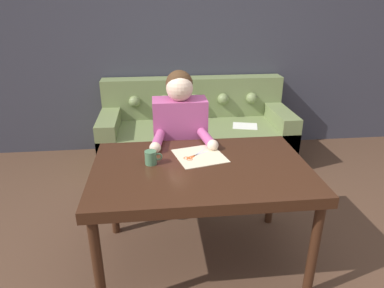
# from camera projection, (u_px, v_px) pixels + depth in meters

# --- Properties ---
(ground_plane) EXTENTS (16.00, 16.00, 0.00)m
(ground_plane) POSITION_uv_depth(u_px,v_px,m) (220.00, 273.00, 2.35)
(ground_plane) COLOR #4C3323
(wall_back) EXTENTS (8.00, 0.06, 2.60)m
(wall_back) POSITION_uv_depth(u_px,v_px,m) (187.00, 39.00, 3.90)
(wall_back) COLOR #383842
(wall_back) RESTS_ON ground_plane
(dining_table) EXTENTS (1.38, 0.90, 0.75)m
(dining_table) POSITION_uv_depth(u_px,v_px,m) (201.00, 177.00, 2.20)
(dining_table) COLOR #381E11
(dining_table) RESTS_ON ground_plane
(couch) EXTENTS (2.08, 0.87, 0.90)m
(couch) POSITION_uv_depth(u_px,v_px,m) (195.00, 133.00, 3.90)
(couch) COLOR olive
(couch) RESTS_ON ground_plane
(person) EXTENTS (0.48, 0.56, 1.24)m
(person) POSITION_uv_depth(u_px,v_px,m) (180.00, 145.00, 2.78)
(person) COLOR #33281E
(person) RESTS_ON ground_plane
(pattern_paper_main) EXTENTS (0.38, 0.38, 0.00)m
(pattern_paper_main) POSITION_uv_depth(u_px,v_px,m) (200.00, 156.00, 2.32)
(pattern_paper_main) COLOR beige
(pattern_paper_main) RESTS_ON dining_table
(scissors) EXTENTS (0.19, 0.17, 0.01)m
(scissors) POSITION_uv_depth(u_px,v_px,m) (193.00, 157.00, 2.30)
(scissors) COLOR silver
(scissors) RESTS_ON dining_table
(mug) EXTENTS (0.11, 0.08, 0.09)m
(mug) POSITION_uv_depth(u_px,v_px,m) (151.00, 158.00, 2.19)
(mug) COLOR #47704C
(mug) RESTS_ON dining_table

